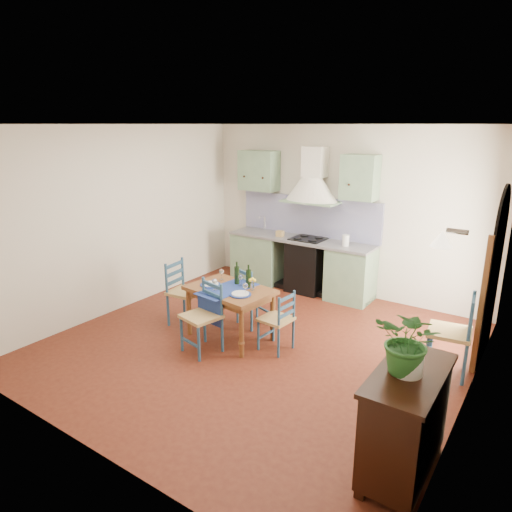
# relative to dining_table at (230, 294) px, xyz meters

# --- Properties ---
(floor) EXTENTS (5.00, 5.00, 0.00)m
(floor) POSITION_rel_dining_table_xyz_m (0.43, 0.02, -0.63)
(floor) COLOR #45170E
(floor) RESTS_ON ground
(back_wall) EXTENTS (5.00, 0.96, 2.80)m
(back_wall) POSITION_rel_dining_table_xyz_m (-0.04, 2.31, 0.42)
(back_wall) COLOR beige
(back_wall) RESTS_ON ground
(right_wall) EXTENTS (0.26, 5.00, 2.80)m
(right_wall) POSITION_rel_dining_table_xyz_m (2.93, 0.30, 0.71)
(right_wall) COLOR beige
(right_wall) RESTS_ON ground
(left_wall) EXTENTS (0.04, 5.00, 2.80)m
(left_wall) POSITION_rel_dining_table_xyz_m (-2.07, 0.02, 0.77)
(left_wall) COLOR beige
(left_wall) RESTS_ON ground
(ceiling) EXTENTS (5.00, 5.00, 0.01)m
(ceiling) POSITION_rel_dining_table_xyz_m (0.43, 0.02, 2.18)
(ceiling) COLOR white
(ceiling) RESTS_ON back_wall
(dining_table) EXTENTS (1.19, 0.92, 1.02)m
(dining_table) POSITION_rel_dining_table_xyz_m (0.00, 0.00, 0.00)
(dining_table) COLOR brown
(dining_table) RESTS_ON ground
(chair_near) EXTENTS (0.51, 0.51, 0.91)m
(chair_near) POSITION_rel_dining_table_xyz_m (-0.05, -0.49, -0.15)
(chair_near) COLOR navy
(chair_near) RESTS_ON ground
(chair_far) EXTENTS (0.52, 0.52, 0.88)m
(chair_far) POSITION_rel_dining_table_xyz_m (0.01, 0.51, -0.17)
(chair_far) COLOR navy
(chair_far) RESTS_ON ground
(chair_left) EXTENTS (0.48, 0.48, 0.93)m
(chair_left) POSITION_rel_dining_table_xyz_m (-0.83, -0.01, -0.15)
(chair_left) COLOR navy
(chair_left) RESTS_ON ground
(chair_right) EXTENTS (0.40, 0.40, 0.80)m
(chair_right) POSITION_rel_dining_table_xyz_m (0.72, 0.06, -0.21)
(chair_right) COLOR navy
(chair_right) RESTS_ON ground
(chair_spare) EXTENTS (0.52, 0.52, 0.99)m
(chair_spare) POSITION_rel_dining_table_xyz_m (2.67, 0.68, -0.12)
(chair_spare) COLOR navy
(chair_spare) RESTS_ON ground
(sideboard) EXTENTS (0.50, 1.05, 0.94)m
(sideboard) POSITION_rel_dining_table_xyz_m (2.69, -1.20, -0.12)
(sideboard) COLOR black
(sideboard) RESTS_ON ground
(potted_plant) EXTENTS (0.54, 0.48, 0.55)m
(potted_plant) POSITION_rel_dining_table_xyz_m (2.67, -1.22, 0.58)
(potted_plant) COLOR #266126
(potted_plant) RESTS_ON sideboard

